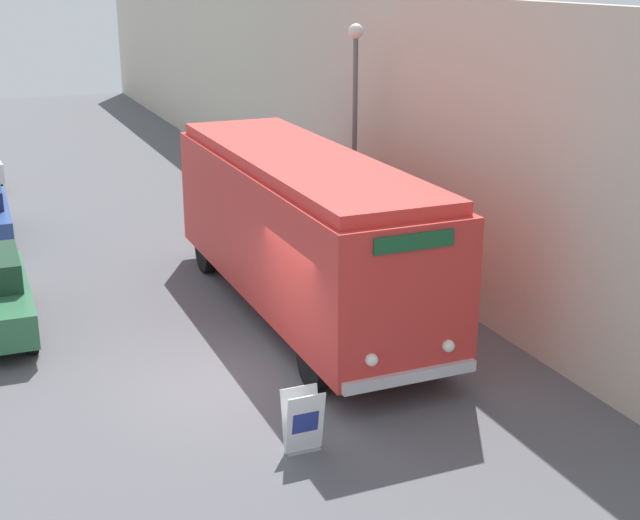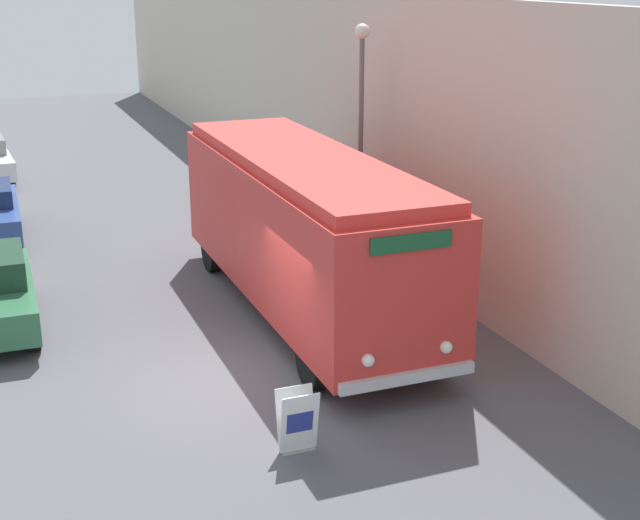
{
  "view_description": "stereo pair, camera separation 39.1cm",
  "coord_description": "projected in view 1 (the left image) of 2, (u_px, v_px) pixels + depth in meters",
  "views": [
    {
      "loc": [
        -4.32,
        -14.2,
        7.2
      ],
      "look_at": [
        1.76,
        0.24,
        2.03
      ],
      "focal_mm": 50.0,
      "sensor_mm": 36.0,
      "label": 1
    },
    {
      "loc": [
        -3.96,
        -14.34,
        7.2
      ],
      "look_at": [
        1.76,
        0.24,
        2.03
      ],
      "focal_mm": 50.0,
      "sensor_mm": 36.0,
      "label": 2
    }
  ],
  "objects": [
    {
      "name": "streetlamp",
      "position": [
        355.0,
        110.0,
        21.61
      ],
      "size": [
        0.36,
        0.36,
        5.93
      ],
      "color": "#595E60",
      "rests_on": "ground_plane"
    },
    {
      "name": "building_wall_right",
      "position": [
        317.0,
        106.0,
        26.12
      ],
      "size": [
        0.3,
        60.0,
        6.61
      ],
      "color": "beige",
      "rests_on": "ground_plane"
    },
    {
      "name": "ground_plane",
      "position": [
        237.0,
        381.0,
        16.27
      ],
      "size": [
        80.0,
        80.0,
        0.0
      ],
      "primitive_type": "plane",
      "color": "#56565B"
    },
    {
      "name": "vintage_bus",
      "position": [
        301.0,
        226.0,
        18.87
      ],
      "size": [
        2.64,
        9.93,
        3.5
      ],
      "color": "black",
      "rests_on": "ground_plane"
    },
    {
      "name": "sign_board",
      "position": [
        303.0,
        422.0,
        13.78
      ],
      "size": [
        0.62,
        0.38,
        1.02
      ],
      "color": "gray",
      "rests_on": "ground_plane"
    }
  ]
}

